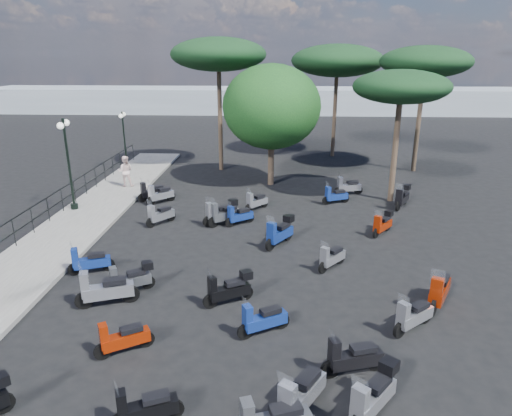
{
  "coord_description": "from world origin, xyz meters",
  "views": [
    {
      "loc": [
        2.26,
        -15.02,
        7.21
      ],
      "look_at": [
        1.41,
        2.64,
        1.2
      ],
      "focal_mm": 32.0,
      "sensor_mm": 36.0,
      "label": 1
    }
  ],
  "objects_px": {
    "scooter_20": "(335,196)",
    "scooter_13": "(239,216)",
    "scooter_17": "(352,358)",
    "scooter_18": "(413,316)",
    "scooter_26": "(383,224)",
    "scooter_11": "(229,289)",
    "scooter_25": "(332,258)",
    "scooter_1": "(131,279)",
    "scooter_6": "(123,339)",
    "lamp_post_2": "(124,137)",
    "scooter_27": "(402,198)",
    "scooter_9": "(160,215)",
    "scooter_21": "(348,187)",
    "scooter_7": "(105,290)",
    "pine_3": "(401,87)",
    "scooter_15": "(256,202)",
    "pine_2": "(218,55)",
    "lamp_post_1": "(68,159)",
    "scooter_4": "(160,195)",
    "scooter_2": "(90,262)",
    "scooter_19": "(280,232)",
    "scooter_23": "(373,396)",
    "scooter_12": "(263,320)",
    "scooter_5": "(145,408)",
    "broadleaf_tree": "(272,107)",
    "scooter_24": "(439,291)",
    "scooter_8": "(221,213)",
    "scooter_16": "(300,396)",
    "pine_1": "(425,62)",
    "scooter_14": "(224,215)",
    "pine_0": "(337,61)",
    "pedestrian_far": "(125,171)"
  },
  "relations": [
    {
      "from": "scooter_7",
      "to": "scooter_9",
      "type": "bearing_deg",
      "value": -18.9
    },
    {
      "from": "scooter_19",
      "to": "scooter_13",
      "type": "bearing_deg",
      "value": -17.35
    },
    {
      "from": "scooter_8",
      "to": "scooter_11",
      "type": "xyz_separation_m",
      "value": [
        1.06,
        -6.77,
        -0.03
      ]
    },
    {
      "from": "pine_2",
      "to": "scooter_23",
      "type": "bearing_deg",
      "value": -74.92
    },
    {
      "from": "scooter_18",
      "to": "scooter_21",
      "type": "distance_m",
      "value": 12.68
    },
    {
      "from": "scooter_11",
      "to": "scooter_19",
      "type": "distance_m",
      "value": 4.79
    },
    {
      "from": "scooter_1",
      "to": "scooter_6",
      "type": "height_order",
      "value": "scooter_1"
    },
    {
      "from": "scooter_8",
      "to": "broadleaf_tree",
      "type": "xyz_separation_m",
      "value": [
        2.09,
        6.63,
        3.89
      ]
    },
    {
      "from": "scooter_24",
      "to": "pine_2",
      "type": "relative_size",
      "value": 0.2
    },
    {
      "from": "lamp_post_1",
      "to": "scooter_27",
      "type": "relative_size",
      "value": 2.79
    },
    {
      "from": "scooter_11",
      "to": "scooter_27",
      "type": "height_order",
      "value": "scooter_27"
    },
    {
      "from": "scooter_17",
      "to": "scooter_18",
      "type": "xyz_separation_m",
      "value": [
        1.92,
        1.89,
        -0.01
      ]
    },
    {
      "from": "scooter_21",
      "to": "scooter_5",
      "type": "bearing_deg",
      "value": 143.29
    },
    {
      "from": "scooter_15",
      "to": "scooter_4",
      "type": "bearing_deg",
      "value": 32.51
    },
    {
      "from": "scooter_9",
      "to": "scooter_12",
      "type": "distance_m",
      "value": 9.46
    },
    {
      "from": "scooter_20",
      "to": "scooter_13",
      "type": "bearing_deg",
      "value": 102.09
    },
    {
      "from": "scooter_15",
      "to": "pine_2",
      "type": "distance_m",
      "value": 10.78
    },
    {
      "from": "scooter_14",
      "to": "pine_1",
      "type": "height_order",
      "value": "pine_1"
    },
    {
      "from": "scooter_25",
      "to": "pine_1",
      "type": "distance_m",
      "value": 17.25
    },
    {
      "from": "scooter_7",
      "to": "pine_3",
      "type": "bearing_deg",
      "value": -64.54
    },
    {
      "from": "scooter_7",
      "to": "scooter_27",
      "type": "xyz_separation_m",
      "value": [
        11.22,
        9.79,
        -0.01
      ]
    },
    {
      "from": "pedestrian_far",
      "to": "scooter_17",
      "type": "height_order",
      "value": "pedestrian_far"
    },
    {
      "from": "scooter_7",
      "to": "scooter_6",
      "type": "bearing_deg",
      "value": -170.19
    },
    {
      "from": "scooter_11",
      "to": "scooter_25",
      "type": "relative_size",
      "value": 1.23
    },
    {
      "from": "scooter_23",
      "to": "scooter_21",
      "type": "bearing_deg",
      "value": -56.68
    },
    {
      "from": "scooter_7",
      "to": "scooter_15",
      "type": "xyz_separation_m",
      "value": [
        4.08,
        9.06,
        -0.1
      ]
    },
    {
      "from": "scooter_4",
      "to": "scooter_27",
      "type": "height_order",
      "value": "scooter_27"
    },
    {
      "from": "scooter_14",
      "to": "scooter_18",
      "type": "height_order",
      "value": "scooter_14"
    },
    {
      "from": "scooter_8",
      "to": "scooter_17",
      "type": "distance_m",
      "value": 10.74
    },
    {
      "from": "scooter_20",
      "to": "pine_2",
      "type": "relative_size",
      "value": 0.17
    },
    {
      "from": "scooter_9",
      "to": "scooter_11",
      "type": "bearing_deg",
      "value": 157.58
    },
    {
      "from": "scooter_26",
      "to": "scooter_6",
      "type": "bearing_deg",
      "value": 83.46
    },
    {
      "from": "scooter_15",
      "to": "broadleaf_tree",
      "type": "bearing_deg",
      "value": -55.86
    },
    {
      "from": "scooter_17",
      "to": "scooter_26",
      "type": "xyz_separation_m",
      "value": [
        2.61,
        8.98,
        -0.0
      ]
    },
    {
      "from": "scooter_12",
      "to": "scooter_21",
      "type": "bearing_deg",
      "value": -46.69
    },
    {
      "from": "lamp_post_2",
      "to": "scooter_18",
      "type": "distance_m",
      "value": 22.02
    },
    {
      "from": "scooter_21",
      "to": "scooter_15",
      "type": "bearing_deg",
      "value": 104.36
    },
    {
      "from": "scooter_21",
      "to": "scooter_25",
      "type": "distance_m",
      "value": 9.14
    },
    {
      "from": "broadleaf_tree",
      "to": "scooter_24",
      "type": "bearing_deg",
      "value": -68.42
    },
    {
      "from": "pedestrian_far",
      "to": "scooter_4",
      "type": "relative_size",
      "value": 1.32
    },
    {
      "from": "scooter_24",
      "to": "pine_0",
      "type": "bearing_deg",
      "value": -58.56
    },
    {
      "from": "scooter_7",
      "to": "pine_3",
      "type": "relative_size",
      "value": 0.28
    },
    {
      "from": "pedestrian_far",
      "to": "pine_1",
      "type": "distance_m",
      "value": 18.81
    },
    {
      "from": "scooter_9",
      "to": "scooter_25",
      "type": "xyz_separation_m",
      "value": [
        7.09,
        -4.06,
        -0.02
      ]
    },
    {
      "from": "scooter_20",
      "to": "scooter_25",
      "type": "xyz_separation_m",
      "value": [
        -0.99,
        -7.38,
        0.0
      ]
    },
    {
      "from": "scooter_2",
      "to": "scooter_19",
      "type": "height_order",
      "value": "scooter_19"
    },
    {
      "from": "scooter_16",
      "to": "scooter_20",
      "type": "height_order",
      "value": "scooter_16"
    },
    {
      "from": "lamp_post_1",
      "to": "pine_2",
      "type": "distance_m",
      "value": 11.49
    },
    {
      "from": "lamp_post_2",
      "to": "scooter_2",
      "type": "xyz_separation_m",
      "value": [
        3.32,
        -14.38,
        -1.79
      ]
    },
    {
      "from": "scooter_12",
      "to": "scooter_16",
      "type": "bearing_deg",
      "value": 167.73
    }
  ]
}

